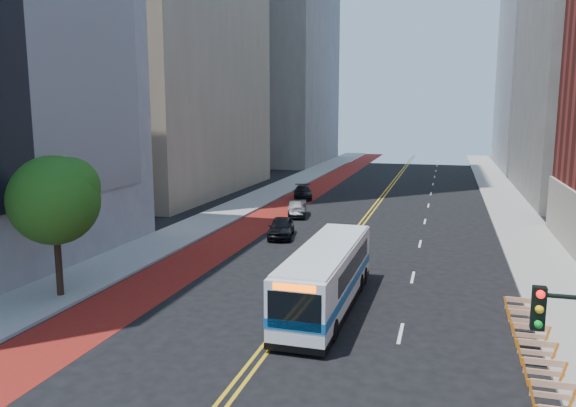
% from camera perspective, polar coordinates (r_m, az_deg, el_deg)
% --- Properties ---
extents(ground, '(160.00, 160.00, 0.00)m').
position_cam_1_polar(ground, '(19.28, -5.34, -18.09)').
color(ground, black).
rests_on(ground, ground).
extents(sidewalk_left, '(4.00, 140.00, 0.15)m').
position_cam_1_polar(sidewalk_left, '(50.19, -5.79, -0.72)').
color(sidewalk_left, gray).
rests_on(sidewalk_left, ground).
extents(sidewalk_right, '(4.00, 140.00, 0.15)m').
position_cam_1_polar(sidewalk_right, '(47.09, 22.53, -2.08)').
color(sidewalk_right, gray).
rests_on(sidewalk_right, ground).
extents(bus_lane_paint, '(3.60, 140.00, 0.01)m').
position_cam_1_polar(bus_lane_paint, '(48.92, -1.53, -1.02)').
color(bus_lane_paint, maroon).
rests_on(bus_lane_paint, ground).
extents(center_line_inner, '(0.14, 140.00, 0.01)m').
position_cam_1_polar(center_line_inner, '(47.20, 7.69, -1.49)').
color(center_line_inner, gold).
rests_on(center_line_inner, ground).
extents(center_line_outer, '(0.14, 140.00, 0.01)m').
position_cam_1_polar(center_line_outer, '(47.15, 8.12, -1.52)').
color(center_line_outer, gold).
rests_on(center_line_outer, ground).
extents(lane_dashes, '(0.14, 98.20, 0.01)m').
position_cam_1_polar(lane_dashes, '(54.65, 14.07, -0.20)').
color(lane_dashes, silver).
rests_on(lane_dashes, ground).
extents(construction_barriers, '(1.42, 10.91, 1.00)m').
position_cam_1_polar(construction_barriers, '(21.27, 24.24, -14.18)').
color(construction_barriers, orange).
rests_on(construction_barriers, ground).
extents(street_tree, '(4.20, 4.20, 6.70)m').
position_cam_1_polar(street_tree, '(28.37, -22.54, 0.64)').
color(street_tree, black).
rests_on(street_tree, sidewalk_left).
extents(transit_bus, '(2.45, 10.64, 2.92)m').
position_cam_1_polar(transit_bus, '(25.56, 3.97, -7.34)').
color(transit_bus, silver).
rests_on(transit_bus, ground).
extents(car_a, '(2.44, 4.42, 1.42)m').
position_cam_1_polar(car_a, '(39.74, -0.71, -2.44)').
color(car_a, black).
rests_on(car_a, ground).
extents(car_b, '(2.25, 4.26, 1.33)m').
position_cam_1_polar(car_b, '(47.57, 0.97, -0.51)').
color(car_b, black).
rests_on(car_b, ground).
extents(car_c, '(2.93, 4.80, 1.30)m').
position_cam_1_polar(car_c, '(57.02, 1.52, 1.13)').
color(car_c, black).
rests_on(car_c, ground).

